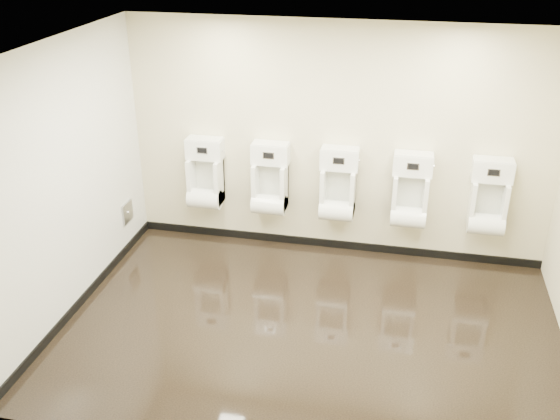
{
  "coord_description": "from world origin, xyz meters",
  "views": [
    {
      "loc": [
        0.77,
        -5.13,
        3.87
      ],
      "look_at": [
        -0.43,
        0.55,
        1.04
      ],
      "focal_mm": 40.0,
      "sensor_mm": 36.0,
      "label": 1
    }
  ],
  "objects_px": {
    "urinal_4": "(488,202)",
    "access_panel": "(127,212)",
    "urinal_1": "(270,184)",
    "urinal_2": "(338,189)",
    "urinal_3": "(410,196)",
    "urinal_0": "(205,178)"
  },
  "relations": [
    {
      "from": "urinal_0",
      "to": "urinal_2",
      "type": "relative_size",
      "value": 1.0
    },
    {
      "from": "urinal_0",
      "to": "urinal_3",
      "type": "xyz_separation_m",
      "value": [
        2.48,
        0.0,
        0.0
      ]
    },
    {
      "from": "urinal_2",
      "to": "urinal_4",
      "type": "bearing_deg",
      "value": 0.0
    },
    {
      "from": "access_panel",
      "to": "urinal_2",
      "type": "distance_m",
      "value": 2.59
    },
    {
      "from": "access_panel",
      "to": "urinal_3",
      "type": "xyz_separation_m",
      "value": [
        3.38,
        0.4,
        0.37
      ]
    },
    {
      "from": "urinal_1",
      "to": "urinal_2",
      "type": "bearing_deg",
      "value": 0.0
    },
    {
      "from": "access_panel",
      "to": "urinal_0",
      "type": "xyz_separation_m",
      "value": [
        0.89,
        0.4,
        0.37
      ]
    },
    {
      "from": "urinal_0",
      "to": "urinal_1",
      "type": "height_order",
      "value": "same"
    },
    {
      "from": "access_panel",
      "to": "urinal_4",
      "type": "relative_size",
      "value": 0.29
    },
    {
      "from": "access_panel",
      "to": "urinal_0",
      "type": "distance_m",
      "value": 1.04
    },
    {
      "from": "urinal_3",
      "to": "urinal_0",
      "type": "bearing_deg",
      "value": 180.0
    },
    {
      "from": "urinal_4",
      "to": "access_panel",
      "type": "bearing_deg",
      "value": -174.65
    },
    {
      "from": "access_panel",
      "to": "urinal_0",
      "type": "height_order",
      "value": "urinal_0"
    },
    {
      "from": "urinal_0",
      "to": "urinal_2",
      "type": "xyz_separation_m",
      "value": [
        1.64,
        0.0,
        0.0
      ]
    },
    {
      "from": "urinal_3",
      "to": "access_panel",
      "type": "bearing_deg",
      "value": -173.29
    },
    {
      "from": "access_panel",
      "to": "urinal_1",
      "type": "height_order",
      "value": "urinal_1"
    },
    {
      "from": "urinal_3",
      "to": "urinal_4",
      "type": "relative_size",
      "value": 1.0
    },
    {
      "from": "urinal_3",
      "to": "urinal_2",
      "type": "bearing_deg",
      "value": 180.0
    },
    {
      "from": "urinal_1",
      "to": "urinal_4",
      "type": "height_order",
      "value": "same"
    },
    {
      "from": "urinal_0",
      "to": "urinal_3",
      "type": "height_order",
      "value": "same"
    },
    {
      "from": "urinal_4",
      "to": "urinal_1",
      "type": "bearing_deg",
      "value": 180.0
    },
    {
      "from": "access_panel",
      "to": "urinal_2",
      "type": "bearing_deg",
      "value": 8.9
    }
  ]
}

